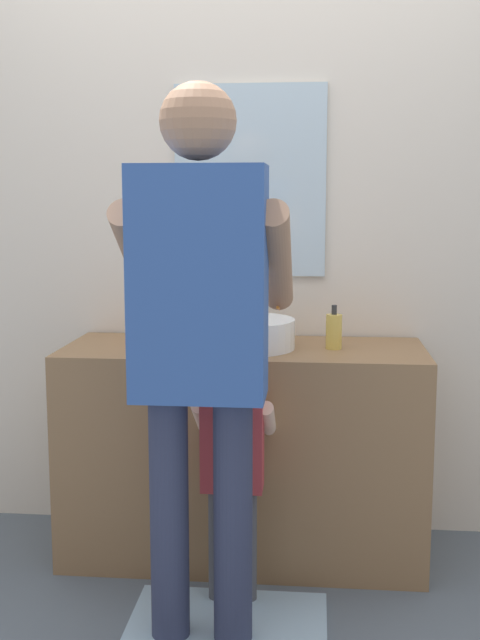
{
  "coord_description": "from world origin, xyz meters",
  "views": [
    {
      "loc": [
        0.27,
        -2.66,
        1.37
      ],
      "look_at": [
        0.0,
        0.15,
        0.94
      ],
      "focal_mm": 44.88,
      "sensor_mm": 36.0,
      "label": 1
    }
  ],
  "objects_px": {
    "child_toddler": "(233,452)",
    "adult_parent": "(200,318)",
    "toothbrush_cup": "(150,333)",
    "soap_bottle": "(334,331)"
  },
  "relations": [
    {
      "from": "soap_bottle",
      "to": "adult_parent",
      "type": "bearing_deg",
      "value": -122.77
    },
    {
      "from": "child_toddler",
      "to": "adult_parent",
      "type": "distance_m",
      "value": 0.55
    },
    {
      "from": "toothbrush_cup",
      "to": "soap_bottle",
      "type": "bearing_deg",
      "value": 1.59
    },
    {
      "from": "toothbrush_cup",
      "to": "soap_bottle",
      "type": "distance_m",
      "value": 0.69
    },
    {
      "from": "child_toddler",
      "to": "adult_parent",
      "type": "bearing_deg",
      "value": -106.51
    },
    {
      "from": "soap_bottle",
      "to": "adult_parent",
      "type": "relative_size",
      "value": 0.1
    },
    {
      "from": "soap_bottle",
      "to": "adult_parent",
      "type": "distance_m",
      "value": 0.77
    },
    {
      "from": "toothbrush_cup",
      "to": "adult_parent",
      "type": "distance_m",
      "value": 0.69
    },
    {
      "from": "adult_parent",
      "to": "child_toddler",
      "type": "bearing_deg",
      "value": 73.49
    },
    {
      "from": "toothbrush_cup",
      "to": "child_toddler",
      "type": "bearing_deg",
      "value": -46.7
    }
  ]
}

